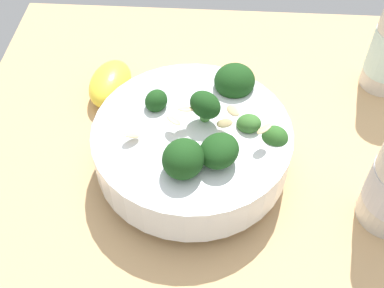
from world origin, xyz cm
name	(u,v)px	position (x,y,z in cm)	size (l,w,h in cm)	color
ground_plane	(242,198)	(0.00, 0.00, -1.95)	(66.26, 66.26, 3.91)	tan
bowl_of_broccoli	(194,143)	(-2.49, -5.57, 4.19)	(20.82, 20.82, 10.53)	white
lemon_wedge	(110,83)	(-13.54, -16.76, 1.93)	(7.94, 4.93, 3.86)	yellow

